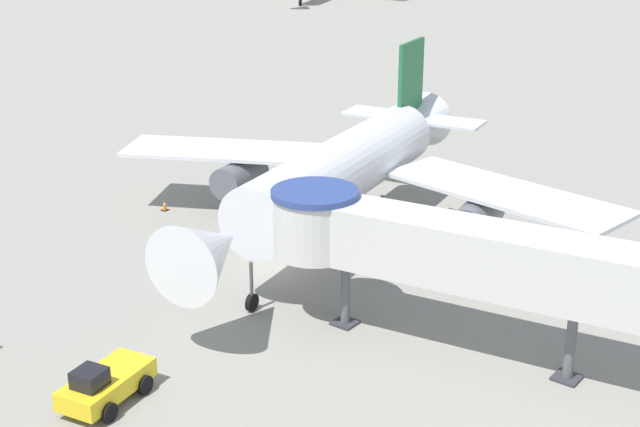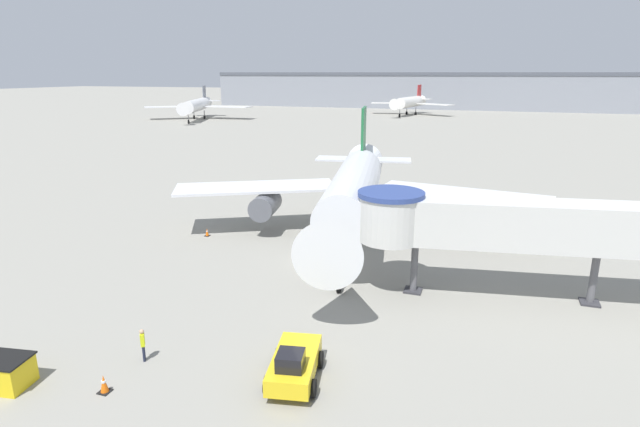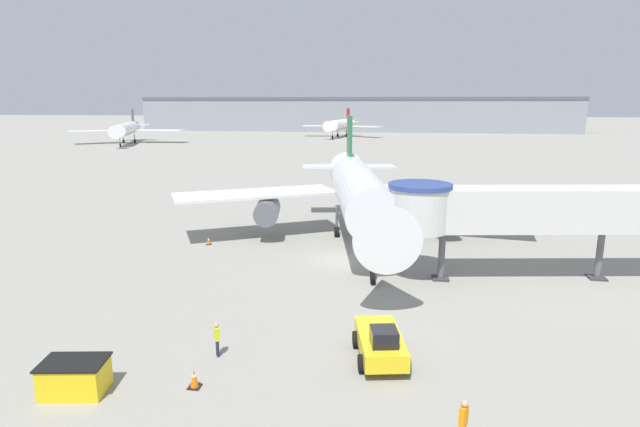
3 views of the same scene
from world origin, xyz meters
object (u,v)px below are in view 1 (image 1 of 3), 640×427
object	(u,v)px
jet_bridge	(472,255)
pushback_tug_yellow	(105,384)
main_airplane	(344,171)
traffic_cone_port_wing	(165,206)

from	to	relation	value
jet_bridge	pushback_tug_yellow	world-z (taller)	jet_bridge
main_airplane	traffic_cone_port_wing	xyz separation A→B (m)	(-12.20, -2.71, -4.01)
main_airplane	jet_bridge	world-z (taller)	main_airplane
main_airplane	traffic_cone_port_wing	distance (m)	13.12
main_airplane	pushback_tug_yellow	distance (m)	20.20
pushback_tug_yellow	traffic_cone_port_wing	xyz separation A→B (m)	(-14.75, 17.02, -0.52)
main_airplane	traffic_cone_port_wing	size ratio (longest dim) A/B	46.34
main_airplane	traffic_cone_port_wing	bearing A→B (deg)	-177.39
jet_bridge	pushback_tug_yellow	distance (m)	16.14
main_airplane	traffic_cone_port_wing	world-z (taller)	main_airplane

